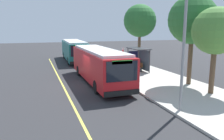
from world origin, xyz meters
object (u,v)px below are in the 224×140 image
transit_bus_second (74,50)px  pedestrian_commuter (113,60)px  route_sign_post (123,59)px  waiting_bench (138,66)px  transit_bus_main (99,64)px

transit_bus_second → pedestrian_commuter: transit_bus_second is taller
route_sign_post → pedestrian_commuter: (-4.65, 0.66, -0.84)m
transit_bus_second → route_sign_post: size_ratio=3.95×
waiting_bench → pedestrian_commuter: size_ratio=0.95×
transit_bus_second → pedestrian_commuter: (8.76, 2.93, -0.50)m
route_sign_post → waiting_bench: bearing=133.4°
transit_bus_main → route_sign_post: size_ratio=3.96×
transit_bus_main → pedestrian_commuter: bearing=148.1°
transit_bus_second → route_sign_post: (13.41, 2.27, 0.34)m
waiting_bench → route_sign_post: 4.09m
transit_bus_second → route_sign_post: bearing=9.6°
route_sign_post → pedestrian_commuter: 4.77m
waiting_bench → pedestrian_commuter: pedestrian_commuter is taller
transit_bus_main → route_sign_post: (-0.32, 2.43, 0.34)m
waiting_bench → route_sign_post: route_sign_post is taller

